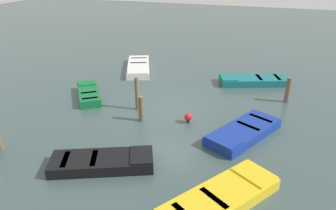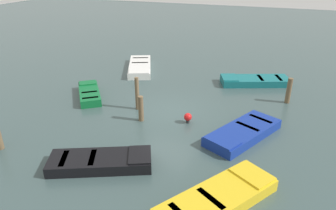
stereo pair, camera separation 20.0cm
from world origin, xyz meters
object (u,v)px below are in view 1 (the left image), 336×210
Objects in this scene: mooring_piling_far_left at (137,94)px; marker_buoy at (188,117)px; rowboat_green at (89,94)px; mooring_piling_mid_right at (288,90)px; rowboat_yellow at (221,198)px; rowboat_black at (103,162)px; mooring_piling_near_right at (141,109)px; rowboat_blue at (243,132)px; rowboat_teal at (253,80)px; rowboat_white at (138,67)px.

marker_buoy is at bearing -101.06° from mooring_piling_far_left.
mooring_piling_mid_right is at bearing -110.34° from rowboat_green.
mooring_piling_mid_right is at bearing 21.54° from rowboat_yellow.
rowboat_black is at bearing 143.10° from mooring_piling_mid_right.
mooring_piling_near_right is at bearing 125.30° from mooring_piling_mid_right.
rowboat_black is 8.01× the size of marker_buoy.
rowboat_yellow is at bearing 24.99° from rowboat_blue.
mooring_piling_near_right is at bearing 35.41° from rowboat_teal.
mooring_piling_far_left reaches higher than rowboat_green.
marker_buoy is at bearing -76.03° from mooring_piling_near_right.
rowboat_white is (0.07, 7.56, -0.00)m from rowboat_teal.
mooring_piling_far_left is 1.37× the size of mooring_piling_near_right.
rowboat_white is at bearing 25.34° from mooring_piling_near_right.
mooring_piling_far_left is at bearing 0.61° from rowboat_white.
marker_buoy is at bearing -136.26° from rowboat_green.
rowboat_green is 6.08× the size of marker_buoy.
rowboat_black is (-5.25, -3.92, -0.00)m from rowboat_green.
rowboat_blue is at bearing 31.67° from rowboat_yellow.
mooring_piling_near_right reaches higher than rowboat_blue.
rowboat_teal is 0.96× the size of rowboat_white.
rowboat_blue is at bearing -100.18° from mooring_piling_far_left.
rowboat_black is 4.68m from marker_buoy.
rowboat_black is 0.97× the size of rowboat_blue.
rowboat_yellow is 4.31m from rowboat_blue.
marker_buoy is (-1.00, -5.87, 0.07)m from rowboat_green.
rowboat_blue is 4.64m from mooring_piling_near_right.
rowboat_teal is at bearing 33.86° from rowboat_yellow.
rowboat_blue is 2.37× the size of mooring_piling_far_left.
rowboat_green is 8.51m from rowboat_blue.
mooring_piling_mid_right is (-2.17, -1.91, 0.46)m from rowboat_teal.
rowboat_yellow is 7.41m from mooring_piling_far_left.
marker_buoy reaches higher than rowboat_yellow.
mooring_piling_far_left is 7.76m from mooring_piling_mid_right.
rowboat_yellow is 8.56× the size of marker_buoy.
rowboat_yellow is (-0.46, -4.36, -0.00)m from rowboat_black.
mooring_piling_mid_right reaches higher than rowboat_black.
mooring_piling_far_left is 2.88m from marker_buoy.
rowboat_green is 9.63m from rowboat_teal.
rowboat_teal and rowboat_blue have the same top height.
rowboat_teal is 7.95m from mooring_piling_near_right.
mooring_piling_near_right is (-6.63, 4.39, 0.39)m from rowboat_teal.
rowboat_teal is (10.36, -4.24, -0.00)m from rowboat_black.
rowboat_white and rowboat_blue have the same top height.
rowboat_yellow is at bearing 11.95° from rowboat_white.
rowboat_teal is at bearing 41.38° from mooring_piling_mid_right.
rowboat_black is 5.90m from rowboat_blue.
mooring_piling_far_left reaches higher than mooring_piling_near_right.
mooring_piling_mid_right is at bearing -174.51° from rowboat_blue.
rowboat_white is at bearing 83.56° from rowboat_black.
mooring_piling_mid_right is (2.94, -10.07, 0.45)m from rowboat_green.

